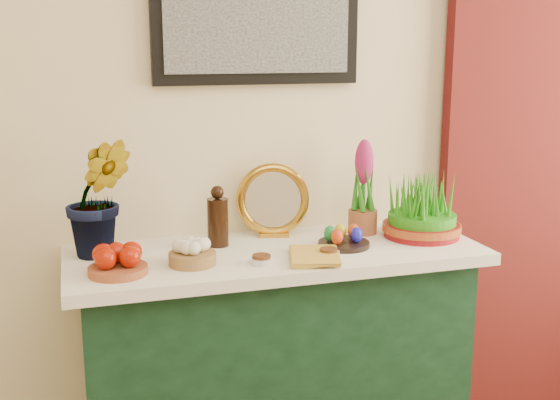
# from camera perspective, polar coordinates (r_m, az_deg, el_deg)

# --- Properties ---
(sideboard) EXTENTS (1.30, 0.45, 0.85)m
(sideboard) POSITION_cam_1_polar(r_m,az_deg,el_deg) (2.56, -0.33, -13.97)
(sideboard) COLOR #163E26
(sideboard) RESTS_ON ground
(tablecloth) EXTENTS (1.40, 0.55, 0.04)m
(tablecloth) POSITION_cam_1_polar(r_m,az_deg,el_deg) (2.40, -0.35, -4.42)
(tablecloth) COLOR white
(tablecloth) RESTS_ON sideboard
(hyacinth_green) EXTENTS (0.26, 0.22, 0.52)m
(hyacinth_green) POSITION_cam_1_polar(r_m,az_deg,el_deg) (2.33, -14.58, 1.72)
(hyacinth_green) COLOR #287C1C
(hyacinth_green) RESTS_ON tablecloth
(apple_bowl) EXTENTS (0.20, 0.20, 0.09)m
(apple_bowl) POSITION_cam_1_polar(r_m,az_deg,el_deg) (2.18, -13.06, -4.94)
(apple_bowl) COLOR brown
(apple_bowl) RESTS_ON tablecloth
(garlic_basket) EXTENTS (0.18, 0.18, 0.08)m
(garlic_basket) POSITION_cam_1_polar(r_m,az_deg,el_deg) (2.23, -7.14, -4.38)
(garlic_basket) COLOR #9F7940
(garlic_basket) RESTS_ON tablecloth
(vinegar_cruet) EXTENTS (0.07, 0.07, 0.21)m
(vinegar_cruet) POSITION_cam_1_polar(r_m,az_deg,el_deg) (2.41, -5.08, -1.58)
(vinegar_cruet) COLOR black
(vinegar_cruet) RESTS_ON tablecloth
(mirror) EXTENTS (0.27, 0.11, 0.27)m
(mirror) POSITION_cam_1_polar(r_m,az_deg,el_deg) (2.52, -0.59, -0.07)
(mirror) COLOR #BC8726
(mirror) RESTS_ON tablecloth
(book) EXTENTS (0.20, 0.24, 0.03)m
(book) POSITION_cam_1_polar(r_m,az_deg,el_deg) (2.27, 0.80, -4.52)
(book) COLOR gold
(book) RESTS_ON tablecloth
(spice_dish_left) EXTENTS (0.07, 0.07, 0.03)m
(spice_dish_left) POSITION_cam_1_polar(r_m,az_deg,el_deg) (2.23, -1.52, -4.87)
(spice_dish_left) COLOR silver
(spice_dish_left) RESTS_ON tablecloth
(spice_dish_right) EXTENTS (0.07, 0.07, 0.03)m
(spice_dish_right) POSITION_cam_1_polar(r_m,az_deg,el_deg) (2.30, 3.97, -4.32)
(spice_dish_right) COLOR silver
(spice_dish_right) RESTS_ON tablecloth
(egg_plate) EXTENTS (0.21, 0.21, 0.07)m
(egg_plate) POSITION_cam_1_polar(r_m,az_deg,el_deg) (2.42, 5.20, -3.18)
(egg_plate) COLOR black
(egg_plate) RESTS_ON tablecloth
(hyacinth_pink) EXTENTS (0.11, 0.11, 0.35)m
(hyacinth_pink) POSITION_cam_1_polar(r_m,az_deg,el_deg) (2.56, 6.79, 0.69)
(hyacinth_pink) COLOR #9A5535
(hyacinth_pink) RESTS_ON tablecloth
(wheatgrass_sabzeh) EXTENTS (0.28, 0.28, 0.23)m
(wheatgrass_sabzeh) POSITION_cam_1_polar(r_m,az_deg,el_deg) (2.56, 11.49, -0.76)
(wheatgrass_sabzeh) COLOR maroon
(wheatgrass_sabzeh) RESTS_ON tablecloth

